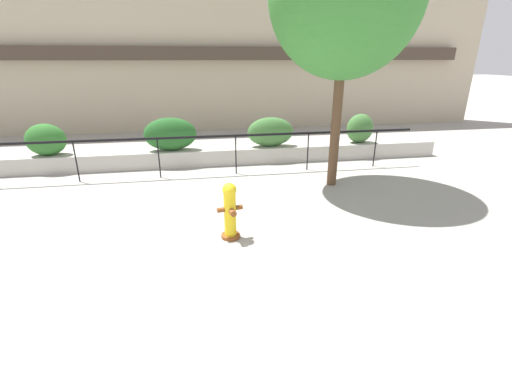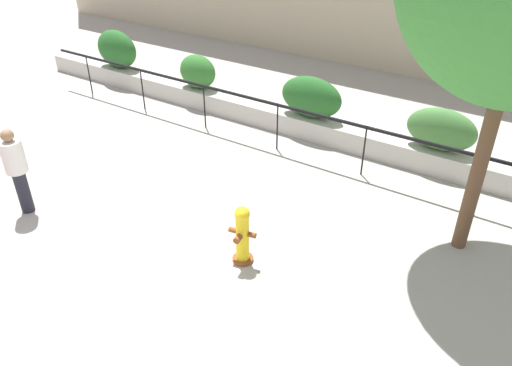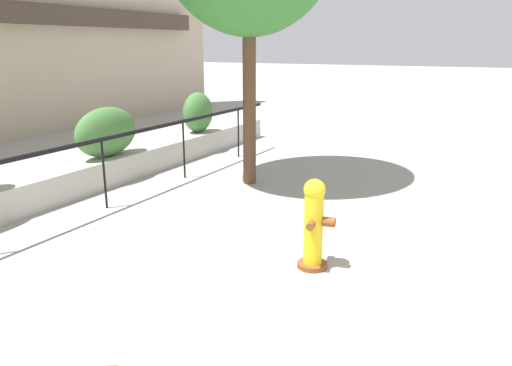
{
  "view_description": "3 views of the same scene",
  "coord_description": "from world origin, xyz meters",
  "px_view_note": "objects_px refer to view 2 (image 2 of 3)",
  "views": [
    {
      "loc": [
        1.13,
        -4.54,
        3.17
      ],
      "look_at": [
        2.22,
        1.91,
        0.78
      ],
      "focal_mm": 24.0,
      "sensor_mm": 36.0,
      "label": 1
    },
    {
      "loc": [
        5.36,
        -4.13,
        5.56
      ],
      "look_at": [
        0.92,
        2.6,
        0.55
      ],
      "focal_mm": 35.0,
      "sensor_mm": 36.0,
      "label": 2
    },
    {
      "loc": [
        -3.49,
        -0.78,
        2.54
      ],
      "look_at": [
        1.8,
        2.0,
        0.88
      ],
      "focal_mm": 35.0,
      "sensor_mm": 36.0,
      "label": 3
    }
  ],
  "objects_px": {
    "hedge_bush_1": "(198,72)",
    "pedestrian": "(16,166)",
    "fire_hydrant": "(242,234)",
    "hedge_bush_3": "(441,129)",
    "hedge_bush_2": "(311,97)",
    "hedge_bush_0": "(117,49)"
  },
  "relations": [
    {
      "from": "hedge_bush_0",
      "to": "fire_hydrant",
      "type": "height_order",
      "value": "hedge_bush_0"
    },
    {
      "from": "hedge_bush_1",
      "to": "hedge_bush_3",
      "type": "distance_m",
      "value": 6.61
    },
    {
      "from": "pedestrian",
      "to": "hedge_bush_2",
      "type": "bearing_deg",
      "value": 63.37
    },
    {
      "from": "hedge_bush_2",
      "to": "hedge_bush_3",
      "type": "xyz_separation_m",
      "value": [
        3.11,
        0.0,
        -0.04
      ]
    },
    {
      "from": "hedge_bush_1",
      "to": "pedestrian",
      "type": "bearing_deg",
      "value": -84.87
    },
    {
      "from": "fire_hydrant",
      "to": "hedge_bush_1",
      "type": "bearing_deg",
      "value": 134.95
    },
    {
      "from": "fire_hydrant",
      "to": "hedge_bush_2",
      "type": "bearing_deg",
      "value": 105.44
    },
    {
      "from": "hedge_bush_1",
      "to": "hedge_bush_3",
      "type": "bearing_deg",
      "value": 0.0
    },
    {
      "from": "hedge_bush_2",
      "to": "hedge_bush_3",
      "type": "distance_m",
      "value": 3.11
    },
    {
      "from": "hedge_bush_0",
      "to": "hedge_bush_2",
      "type": "bearing_deg",
      "value": 0.0
    },
    {
      "from": "hedge_bush_3",
      "to": "fire_hydrant",
      "type": "height_order",
      "value": "hedge_bush_3"
    },
    {
      "from": "hedge_bush_1",
      "to": "fire_hydrant",
      "type": "height_order",
      "value": "hedge_bush_1"
    },
    {
      "from": "hedge_bush_2",
      "to": "hedge_bush_3",
      "type": "relative_size",
      "value": 1.07
    },
    {
      "from": "hedge_bush_1",
      "to": "hedge_bush_2",
      "type": "xyz_separation_m",
      "value": [
        3.5,
        0.0,
        0.04
      ]
    },
    {
      "from": "hedge_bush_1",
      "to": "pedestrian",
      "type": "xyz_separation_m",
      "value": [
        0.53,
        -5.93,
        0.03
      ]
    },
    {
      "from": "hedge_bush_3",
      "to": "pedestrian",
      "type": "xyz_separation_m",
      "value": [
        -6.08,
        -5.93,
        0.02
      ]
    },
    {
      "from": "hedge_bush_0",
      "to": "hedge_bush_3",
      "type": "xyz_separation_m",
      "value": [
        9.73,
        0.0,
        -0.1
      ]
    },
    {
      "from": "hedge_bush_0",
      "to": "pedestrian",
      "type": "relative_size",
      "value": 0.85
    },
    {
      "from": "fire_hydrant",
      "to": "hedge_bush_3",
      "type": "bearing_deg",
      "value": 69.96
    },
    {
      "from": "hedge_bush_2",
      "to": "fire_hydrant",
      "type": "xyz_separation_m",
      "value": [
        1.34,
        -4.85,
        -0.45
      ]
    },
    {
      "from": "hedge_bush_1",
      "to": "pedestrian",
      "type": "height_order",
      "value": "pedestrian"
    },
    {
      "from": "hedge_bush_0",
      "to": "hedge_bush_2",
      "type": "height_order",
      "value": "hedge_bush_0"
    }
  ]
}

